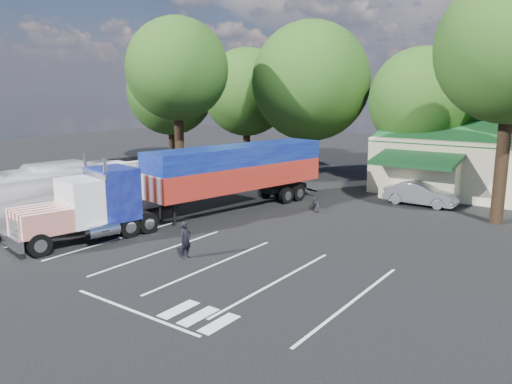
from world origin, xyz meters
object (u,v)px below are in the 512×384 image
Objects in this scene: semi_truck at (204,177)px; tour_bus at (82,191)px; silver_sedan at (421,194)px; woman at (186,240)px; bicycle at (316,202)px.

semi_truck reaches higher than tour_bus.
tour_bus is 2.67× the size of silver_sedan.
tour_bus is at bearing 84.06° from woman.
semi_truck is at bearing -169.89° from bicycle.
bicycle is at bearing 58.69° from semi_truck.
semi_truck is 4.39× the size of silver_sedan.
tour_bus is (-9.53, 1.49, 0.86)m from woman.
woman is 0.14× the size of tour_bus.
woman reaches higher than bicycle.
woman is at bearing 163.24° from silver_sedan.
silver_sedan reaches higher than bicycle.
tour_bus reaches higher than bicycle.
bicycle is at bearing 1.96° from woman.
tour_bus is (-5.07, -4.77, -0.66)m from semi_truck.
silver_sedan is (4.79, 5.17, 0.25)m from bicycle.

